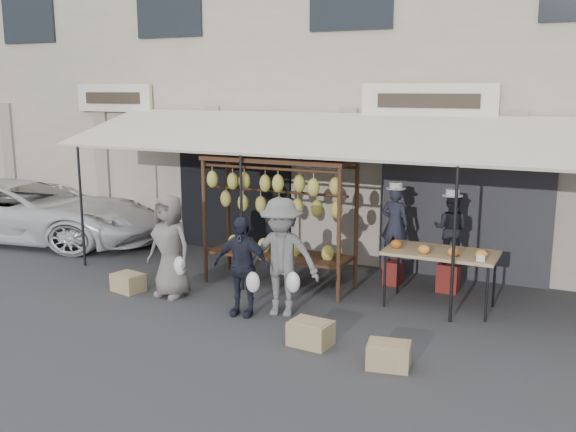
# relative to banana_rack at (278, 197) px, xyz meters

# --- Properties ---
(ground_plane) EXTENTS (90.00, 90.00, 0.00)m
(ground_plane) POSITION_rel_banana_rack_xyz_m (0.56, -1.61, -1.57)
(ground_plane) COLOR #2D2D30
(shophouse) EXTENTS (24.00, 6.15, 7.30)m
(shophouse) POSITION_rel_banana_rack_xyz_m (0.56, 4.88, 2.08)
(shophouse) COLOR #B8AB93
(shophouse) RESTS_ON ground_plane
(awning) EXTENTS (10.00, 2.35, 2.92)m
(awning) POSITION_rel_banana_rack_xyz_m (0.56, 0.67, 1.00)
(awning) COLOR beige
(awning) RESTS_ON ground_plane
(banana_rack) EXTENTS (2.60, 0.90, 2.24)m
(banana_rack) POSITION_rel_banana_rack_xyz_m (0.00, 0.00, 0.00)
(banana_rack) COLOR #341E12
(banana_rack) RESTS_ON ground_plane
(produce_table) EXTENTS (1.70, 0.90, 1.04)m
(produce_table) POSITION_rel_banana_rack_xyz_m (2.75, 0.10, -0.70)
(produce_table) COLOR tan
(produce_table) RESTS_ON ground_plane
(vendor_left) EXTENTS (0.48, 0.32, 1.31)m
(vendor_left) POSITION_rel_banana_rack_xyz_m (1.77, 0.96, -0.50)
(vendor_left) COLOR #252735
(vendor_left) RESTS_ON stool_left
(vendor_right) EXTENTS (0.60, 0.48, 1.18)m
(vendor_right) POSITION_rel_banana_rack_xyz_m (2.72, 0.98, -0.49)
(vendor_right) COLOR black
(vendor_right) RESTS_ON stool_right
(customer_left) EXTENTS (0.89, 0.64, 1.69)m
(customer_left) POSITION_rel_banana_rack_xyz_m (-1.34, -1.25, -0.72)
(customer_left) COLOR slate
(customer_left) RESTS_ON ground_plane
(customer_mid) EXTENTS (0.93, 0.48, 1.51)m
(customer_mid) POSITION_rel_banana_rack_xyz_m (0.14, -1.50, -0.81)
(customer_mid) COLOR #212332
(customer_mid) RESTS_ON ground_plane
(customer_right) EXTENTS (1.28, 0.91, 1.79)m
(customer_right) POSITION_rel_banana_rack_xyz_m (0.68, -1.25, -0.67)
(customer_right) COLOR slate
(customer_right) RESTS_ON ground_plane
(stool_left) EXTENTS (0.31, 0.31, 0.42)m
(stool_left) POSITION_rel_banana_rack_xyz_m (1.77, 0.96, -1.36)
(stool_left) COLOR maroon
(stool_left) RESTS_ON ground_plane
(stool_right) EXTENTS (0.38, 0.38, 0.49)m
(stool_right) POSITION_rel_banana_rack_xyz_m (2.72, 0.98, -1.33)
(stool_right) COLOR maroon
(stool_right) RESTS_ON ground_plane
(crate_near_a) EXTENTS (0.57, 0.46, 0.32)m
(crate_near_a) POSITION_rel_banana_rack_xyz_m (1.55, -2.13, -1.41)
(crate_near_a) COLOR tan
(crate_near_a) RESTS_ON ground_plane
(crate_near_b) EXTENTS (0.58, 0.48, 0.31)m
(crate_near_b) POSITION_rel_banana_rack_xyz_m (2.70, -2.35, -1.41)
(crate_near_b) COLOR tan
(crate_near_b) RESTS_ON ground_plane
(crate_far) EXTENTS (0.57, 0.47, 0.30)m
(crate_far) POSITION_rel_banana_rack_xyz_m (-2.15, -1.36, -1.42)
(crate_far) COLOR tan
(crate_far) RESTS_ON ground_plane
(van) EXTENTS (5.10, 3.00, 2.00)m
(van) POSITION_rel_banana_rack_xyz_m (-6.86, 0.57, -0.57)
(van) COLOR silver
(van) RESTS_ON ground_plane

